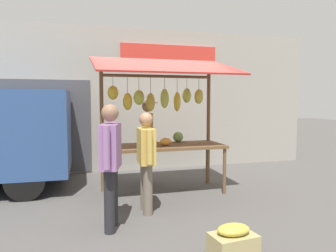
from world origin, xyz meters
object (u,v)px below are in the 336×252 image
(market_stall, at_px, (162,108))
(shopper_with_ponytail, at_px, (146,156))
(vendor_with_sunhat, at_px, (148,134))
(produce_crate_near, at_px, (233,244))
(shopper_in_grey_tee, at_px, (111,158))

(market_stall, relative_size, shopper_with_ponytail, 1.65)
(vendor_with_sunhat, relative_size, produce_crate_near, 3.35)
(produce_crate_near, bearing_deg, shopper_with_ponytail, -72.55)
(vendor_with_sunhat, bearing_deg, shopper_with_ponytail, 0.03)
(market_stall, bearing_deg, shopper_with_ponytail, 62.27)
(market_stall, relative_size, produce_crate_near, 4.96)
(market_stall, height_order, vendor_with_sunhat, market_stall)
(vendor_with_sunhat, distance_m, produce_crate_near, 3.54)
(market_stall, bearing_deg, shopper_in_grey_tee, 53.63)
(market_stall, distance_m, vendor_with_sunhat, 0.89)
(market_stall, xyz_separation_m, shopper_with_ponytail, (0.54, 1.02, -0.69))
(shopper_with_ponytail, distance_m, produce_crate_near, 1.94)
(shopper_with_ponytail, height_order, produce_crate_near, shopper_with_ponytail)
(shopper_in_grey_tee, xyz_separation_m, produce_crate_near, (-1.13, 1.23, -0.77))
(market_stall, height_order, shopper_with_ponytail, market_stall)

